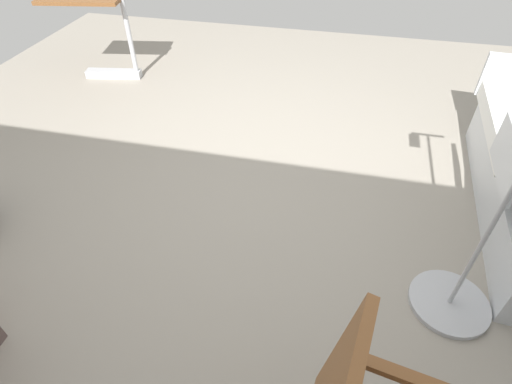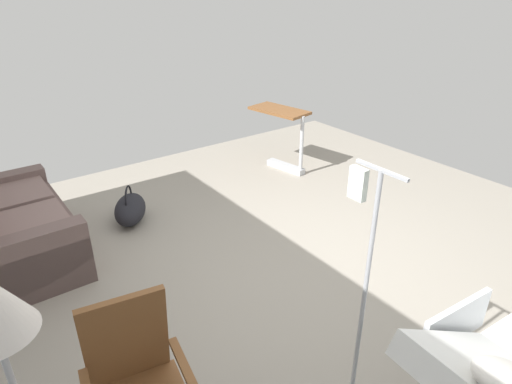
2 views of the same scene
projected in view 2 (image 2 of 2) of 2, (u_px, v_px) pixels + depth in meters
ground_plane at (300, 272)px, 4.04m from camera, size 6.78×6.78×0.00m
couch at (16, 230)px, 4.13m from camera, size 1.60×0.85×0.85m
overbed_table at (283, 132)px, 6.00m from camera, size 0.87×0.54×0.84m
duffel_bag at (130, 209)px, 4.81m from camera, size 0.64×0.57×0.43m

